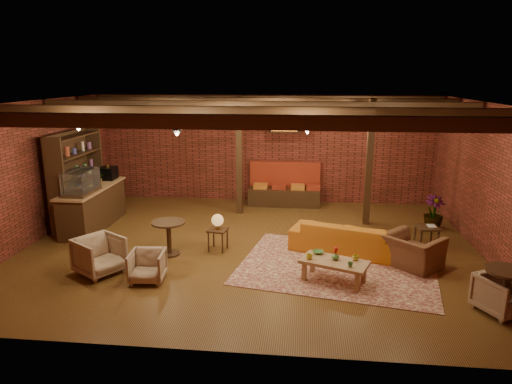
# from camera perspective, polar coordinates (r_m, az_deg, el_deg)

# --- Properties ---
(floor) EXTENTS (10.00, 10.00, 0.00)m
(floor) POSITION_cam_1_polar(r_m,az_deg,el_deg) (10.32, -0.76, -6.93)
(floor) COLOR #3F250F
(floor) RESTS_ON ground
(ceiling) EXTENTS (10.00, 8.00, 0.02)m
(ceiling) POSITION_cam_1_polar(r_m,az_deg,el_deg) (9.63, -0.82, 11.10)
(ceiling) COLOR black
(ceiling) RESTS_ON wall_back
(wall_back) EXTENTS (10.00, 0.02, 3.20)m
(wall_back) POSITION_cam_1_polar(r_m,az_deg,el_deg) (13.76, 1.20, 5.40)
(wall_back) COLOR maroon
(wall_back) RESTS_ON ground
(wall_front) EXTENTS (10.00, 0.02, 3.20)m
(wall_front) POSITION_cam_1_polar(r_m,az_deg,el_deg) (6.06, -5.30, -6.52)
(wall_front) COLOR maroon
(wall_front) RESTS_ON ground
(wall_left) EXTENTS (0.02, 8.00, 3.20)m
(wall_left) POSITION_cam_1_polar(r_m,az_deg,el_deg) (11.55, -26.26, 2.16)
(wall_left) COLOR maroon
(wall_left) RESTS_ON ground
(wall_right) EXTENTS (0.02, 8.00, 3.20)m
(wall_right) POSITION_cam_1_polar(r_m,az_deg,el_deg) (10.52, 27.39, 0.94)
(wall_right) COLOR maroon
(wall_right) RESTS_ON ground
(ceiling_beams) EXTENTS (9.80, 6.40, 0.22)m
(ceiling_beams) POSITION_cam_1_polar(r_m,az_deg,el_deg) (9.63, -0.82, 10.39)
(ceiling_beams) COLOR #321E10
(ceiling_beams) RESTS_ON ceiling
(ceiling_pipe) EXTENTS (9.60, 0.12, 0.12)m
(ceiling_pipe) POSITION_cam_1_polar(r_m,az_deg,el_deg) (11.24, 0.17, 9.79)
(ceiling_pipe) COLOR black
(ceiling_pipe) RESTS_ON ceiling
(post_left) EXTENTS (0.16, 0.16, 3.20)m
(post_left) POSITION_cam_1_polar(r_m,az_deg,el_deg) (12.46, -2.11, 4.44)
(post_left) COLOR #321E10
(post_left) RESTS_ON ground
(post_right) EXTENTS (0.16, 0.16, 3.20)m
(post_right) POSITION_cam_1_polar(r_m,az_deg,el_deg) (11.86, 13.98, 3.51)
(post_right) COLOR #321E10
(post_right) RESTS_ON ground
(service_counter) EXTENTS (0.80, 2.50, 1.60)m
(service_counter) POSITION_cam_1_polar(r_m,az_deg,el_deg) (12.14, -19.77, -0.54)
(service_counter) COLOR #321E10
(service_counter) RESTS_ON ground
(plant_counter) EXTENTS (0.35, 0.39, 0.30)m
(plant_counter) POSITION_cam_1_polar(r_m,az_deg,el_deg) (12.18, -19.12, 1.59)
(plant_counter) COLOR #337F33
(plant_counter) RESTS_ON service_counter
(shelving_hutch) EXTENTS (0.52, 2.00, 2.40)m
(shelving_hutch) POSITION_cam_1_polar(r_m,az_deg,el_deg) (12.32, -21.41, 1.43)
(shelving_hutch) COLOR #321E10
(shelving_hutch) RESTS_ON ground
(banquette) EXTENTS (2.10, 0.70, 1.00)m
(banquette) POSITION_cam_1_polar(r_m,az_deg,el_deg) (13.50, 3.55, 0.44)
(banquette) COLOR #9C2E1A
(banquette) RESTS_ON ground
(service_sign) EXTENTS (0.86, 0.06, 0.30)m
(service_sign) POSITION_cam_1_polar(r_m,az_deg,el_deg) (12.73, 3.58, 8.05)
(service_sign) COLOR orange
(service_sign) RESTS_ON ceiling
(ceiling_spotlights) EXTENTS (6.40, 4.40, 0.28)m
(ceiling_spotlights) POSITION_cam_1_polar(r_m,az_deg,el_deg) (9.65, -0.81, 9.08)
(ceiling_spotlights) COLOR black
(ceiling_spotlights) RESTS_ON ceiling
(rug) EXTENTS (4.29, 3.57, 0.01)m
(rug) POSITION_cam_1_polar(r_m,az_deg,el_deg) (9.48, 10.08, -9.12)
(rug) COLOR maroon
(rug) RESTS_ON floor
(sofa) EXTENTS (2.51, 1.58, 0.69)m
(sofa) POSITION_cam_1_polar(r_m,az_deg,el_deg) (10.14, 11.16, -5.55)
(sofa) COLOR #BA6819
(sofa) RESTS_ON floor
(coffee_table) EXTENTS (1.36, 1.01, 0.67)m
(coffee_table) POSITION_cam_1_polar(r_m,az_deg,el_deg) (8.70, 9.70, -8.70)
(coffee_table) COLOR #987147
(coffee_table) RESTS_ON floor
(side_table_lamp) EXTENTS (0.46, 0.46, 0.83)m
(side_table_lamp) POSITION_cam_1_polar(r_m,az_deg,el_deg) (9.99, -4.83, -3.88)
(side_table_lamp) COLOR #321E10
(side_table_lamp) RESTS_ON floor
(round_table_left) EXTENTS (0.72, 0.72, 0.75)m
(round_table_left) POSITION_cam_1_polar(r_m,az_deg,el_deg) (9.93, -10.85, -4.97)
(round_table_left) COLOR #321E10
(round_table_left) RESTS_ON floor
(armchair_a) EXTENTS (1.05, 1.06, 0.81)m
(armchair_a) POSITION_cam_1_polar(r_m,az_deg,el_deg) (9.40, -18.99, -7.29)
(armchair_a) COLOR beige
(armchair_a) RESTS_ON floor
(armchair_b) EXTENTS (0.67, 0.64, 0.64)m
(armchair_b) POSITION_cam_1_polar(r_m,az_deg,el_deg) (8.86, -13.45, -8.83)
(armchair_b) COLOR beige
(armchair_b) RESTS_ON floor
(armchair_right) EXTENTS (1.20, 1.20, 0.90)m
(armchair_right) POSITION_cam_1_polar(r_m,az_deg,el_deg) (9.68, 19.01, -6.39)
(armchair_right) COLOR brown
(armchair_right) RESTS_ON floor
(side_table_book) EXTENTS (0.52, 0.52, 0.54)m
(side_table_book) POSITION_cam_1_polar(r_m,az_deg,el_deg) (10.76, 20.61, -4.25)
(side_table_book) COLOR #321E10
(side_table_book) RESTS_ON floor
(round_table_right) EXTENTS (0.67, 0.67, 0.79)m
(round_table_right) POSITION_cam_1_polar(r_m,az_deg,el_deg) (8.38, 28.80, -10.17)
(round_table_right) COLOR #321E10
(round_table_right) RESTS_ON floor
(armchair_far) EXTENTS (0.92, 0.90, 0.71)m
(armchair_far) POSITION_cam_1_polar(r_m,az_deg,el_deg) (8.52, 28.45, -10.99)
(armchair_far) COLOR beige
(armchair_far) RESTS_ON floor
(plant_tall) EXTENTS (1.82, 1.82, 2.60)m
(plant_tall) POSITION_cam_1_polar(r_m,az_deg,el_deg) (11.97, 21.68, 1.55)
(plant_tall) COLOR #4C7F4C
(plant_tall) RESTS_ON floor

